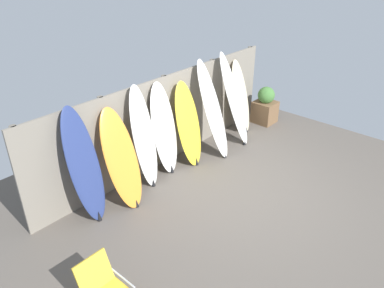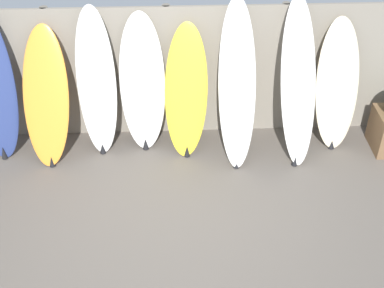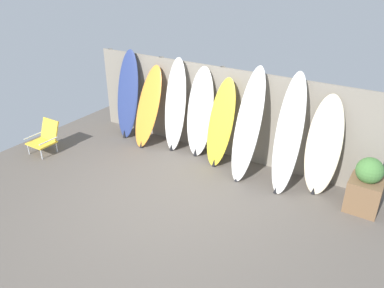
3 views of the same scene
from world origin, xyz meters
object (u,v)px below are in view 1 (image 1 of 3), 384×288
object	(u,v)px
surfboard_navy_0	(84,167)
surfboard_yellow_4	(188,125)
surfboard_white_6	(234,100)
planter_box	(265,106)
surfboard_white_2	(144,138)
beach_chair	(102,286)
surfboard_orange_1	(121,159)
surfboard_cream_7	(241,97)
surfboard_white_5	(213,110)
surfboard_white_3	(164,130)

from	to	relation	value
surfboard_navy_0	surfboard_yellow_4	xyz separation A→B (m)	(2.34, -0.05, -0.12)
surfboard_white_6	planter_box	bearing A→B (deg)	-0.94
surfboard_yellow_4	planter_box	distance (m)	2.71
surfboard_white_2	surfboard_white_6	size ratio (longest dim) A/B	0.96
surfboard_white_2	surfboard_yellow_4	distance (m)	1.10
surfboard_navy_0	beach_chair	size ratio (longest dim) A/B	2.94
surfboard_orange_1	surfboard_cream_7	size ratio (longest dim) A/B	0.99
surfboard_white_5	beach_chair	distance (m)	4.18
surfboard_navy_0	surfboard_white_2	size ratio (longest dim) A/B	1.00
surfboard_white_5	surfboard_cream_7	xyz separation A→B (m)	(1.29, 0.20, -0.15)
surfboard_white_6	beach_chair	xyz separation A→B (m)	(-4.62, -1.41, -0.66)
surfboard_navy_0	planter_box	xyz separation A→B (m)	(5.02, -0.18, -0.53)
surfboard_navy_0	surfboard_white_5	xyz separation A→B (m)	(2.96, -0.17, 0.04)
surfboard_yellow_4	surfboard_cream_7	world-z (taller)	surfboard_cream_7
planter_box	surfboard_navy_0	bearing A→B (deg)	177.91
surfboard_orange_1	surfboard_white_5	bearing A→B (deg)	-1.80
surfboard_navy_0	surfboard_orange_1	distance (m)	0.65
surfboard_navy_0	surfboard_cream_7	bearing A→B (deg)	0.36
surfboard_white_2	surfboard_navy_0	bearing A→B (deg)	-179.05
surfboard_white_3	surfboard_white_5	xyz separation A→B (m)	(1.15, -0.25, 0.10)
surfboard_white_5	surfboard_cream_7	bearing A→B (deg)	8.62
surfboard_white_3	surfboard_yellow_4	distance (m)	0.56
surfboard_white_6	planter_box	size ratio (longest dim) A/B	2.17
surfboard_white_3	surfboard_cream_7	size ratio (longest dim) A/B	1.07
surfboard_white_3	planter_box	size ratio (longest dim) A/B	1.96
surfboard_white_5	surfboard_orange_1	bearing A→B (deg)	178.20
surfboard_navy_0	surfboard_orange_1	bearing A→B (deg)	-8.55
surfboard_orange_1	surfboard_white_6	world-z (taller)	surfboard_white_6
surfboard_white_6	beach_chair	bearing A→B (deg)	-163.03
surfboard_white_2	surfboard_white_5	distance (m)	1.72
surfboard_white_3	surfboard_cream_7	distance (m)	2.44
surfboard_white_3	surfboard_yellow_4	bearing A→B (deg)	-13.28
surfboard_white_3	surfboard_navy_0	bearing A→B (deg)	-177.55
surfboard_white_6	surfboard_yellow_4	bearing A→B (deg)	175.28
surfboard_navy_0	surfboard_white_5	bearing A→B (deg)	-3.27
surfboard_white_2	surfboard_white_6	bearing A→B (deg)	-4.26
surfboard_white_6	surfboard_navy_0	bearing A→B (deg)	177.50
surfboard_white_6	surfboard_cream_7	size ratio (longest dim) A/B	1.18
surfboard_cream_7	beach_chair	world-z (taller)	surfboard_cream_7
surfboard_yellow_4	surfboard_white_2	bearing A→B (deg)	176.32
surfboard_white_3	planter_box	world-z (taller)	surfboard_white_3
surfboard_white_3	surfboard_white_5	world-z (taller)	surfboard_white_5
planter_box	beach_chair	bearing A→B (deg)	-166.86
surfboard_yellow_4	planter_box	size ratio (longest dim) A/B	1.83
surfboard_white_5	surfboard_white_6	size ratio (longest dim) A/B	1.00
surfboard_white_2	surfboard_white_6	world-z (taller)	surfboard_white_6
surfboard_white_2	surfboard_orange_1	bearing A→B (deg)	-169.26
surfboard_yellow_4	surfboard_white_6	xyz separation A→B (m)	(1.35, -0.11, 0.16)
beach_chair	surfboard_white_6	bearing A→B (deg)	16.34
surfboard_navy_0	planter_box	bearing A→B (deg)	-2.09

